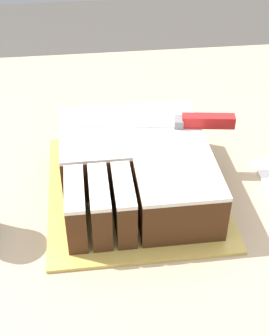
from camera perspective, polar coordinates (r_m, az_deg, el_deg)
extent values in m
cube|color=tan|center=(1.25, 0.52, -16.92)|extent=(1.40, 1.10, 0.93)
cube|color=gold|center=(0.86, 0.00, -2.55)|extent=(0.31, 0.36, 0.01)
cube|color=#472814|center=(0.88, -0.49, 2.18)|extent=(0.26, 0.18, 0.08)
cube|color=white|center=(0.85, -0.51, 4.65)|extent=(0.26, 0.18, 0.01)
cube|color=#472814|center=(0.77, 5.37, -3.92)|extent=(0.13, 0.12, 0.08)
cube|color=white|center=(0.74, 5.56, -1.30)|extent=(0.13, 0.12, 0.01)
cube|color=#472814|center=(0.75, -7.13, -5.12)|extent=(0.03, 0.11, 0.08)
cube|color=white|center=(0.72, -7.39, -2.49)|extent=(0.03, 0.11, 0.01)
cube|color=#472814|center=(0.75, -4.22, -4.91)|extent=(0.03, 0.11, 0.08)
cube|color=white|center=(0.72, -4.38, -2.27)|extent=(0.03, 0.11, 0.01)
cube|color=#472814|center=(0.75, -1.32, -4.68)|extent=(0.03, 0.11, 0.08)
cube|color=white|center=(0.72, -1.37, -2.04)|extent=(0.03, 0.11, 0.01)
cube|color=silver|center=(0.86, -0.38, 5.34)|extent=(0.19, 0.05, 0.00)
cube|color=slate|center=(0.86, 5.40, 5.60)|extent=(0.02, 0.03, 0.02)
cube|color=red|center=(0.86, 8.98, 5.69)|extent=(0.10, 0.04, 0.02)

